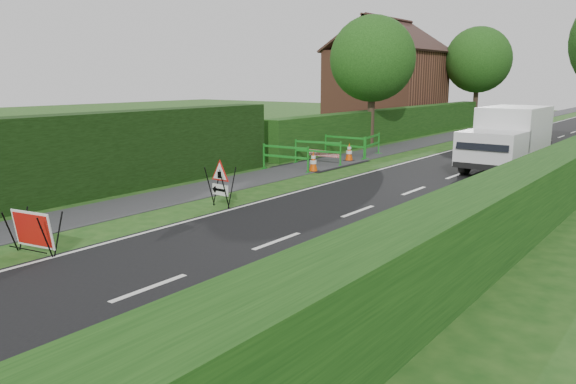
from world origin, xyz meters
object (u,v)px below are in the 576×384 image
Objects in this scene: triangle_sign at (219,180)px; works_van at (508,137)px; hatchback_car at (531,131)px; red_rect_sign at (33,230)px.

works_van is at bearing 72.45° from triangle_sign.
works_van is 1.37× the size of hatchback_car.
works_van is 10.89m from hatchback_car.
hatchback_car is at bearing 73.94° from red_rect_sign.
red_rect_sign is 1.02× the size of triangle_sign.
works_van reaches higher than red_rect_sign.
hatchback_car is (2.60, 22.00, -0.11)m from triangle_sign.
triangle_sign is 12.12m from works_van.
red_rect_sign is at bearing -100.70° from hatchback_car.
red_rect_sign is 27.47m from hatchback_car.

